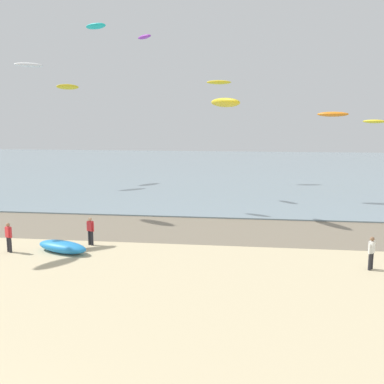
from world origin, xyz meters
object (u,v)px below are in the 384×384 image
(person_by_waterline, at_px, (90,230))
(grounded_kite, at_px, (62,247))
(kite_aloft_0, at_px, (29,65))
(kite_aloft_11, at_px, (219,82))
(kite_aloft_10, at_px, (68,87))
(kite_aloft_7, at_px, (96,26))
(person_left_flank, at_px, (371,252))
(person_nearest_camera, at_px, (9,236))
(kite_aloft_13, at_px, (374,121))
(kite_aloft_3, at_px, (333,114))
(kite_aloft_5, at_px, (225,103))
(kite_aloft_6, at_px, (144,37))

(person_by_waterline, relative_size, grounded_kite, 0.52)
(kite_aloft_0, bearing_deg, kite_aloft_11, -24.66)
(grounded_kite, bearing_deg, kite_aloft_10, 130.85)
(grounded_kite, relative_size, kite_aloft_7, 1.55)
(kite_aloft_10, bearing_deg, person_left_flank, -100.14)
(grounded_kite, distance_m, kite_aloft_10, 31.81)
(grounded_kite, bearing_deg, kite_aloft_0, 138.99)
(kite_aloft_7, xyz_separation_m, kite_aloft_11, (9.11, 16.39, -3.29))
(person_nearest_camera, distance_m, kite_aloft_0, 29.69)
(grounded_kite, height_order, kite_aloft_10, kite_aloft_10)
(kite_aloft_11, bearing_deg, person_left_flank, -82.99)
(grounded_kite, distance_m, kite_aloft_11, 32.85)
(person_nearest_camera, height_order, kite_aloft_13, kite_aloft_13)
(person_left_flank, bearing_deg, kite_aloft_13, 75.54)
(grounded_kite, xyz_separation_m, kite_aloft_10, (-10.92, 27.80, 10.95))
(person_by_waterline, bearing_deg, kite_aloft_13, 49.09)
(kite_aloft_3, height_order, kite_aloft_7, kite_aloft_7)
(person_by_waterline, bearing_deg, kite_aloft_0, 123.29)
(kite_aloft_5, relative_size, kite_aloft_7, 1.65)
(kite_aloft_5, bearing_deg, grounded_kite, 103.57)
(grounded_kite, bearing_deg, kite_aloft_13, 68.88)
(person_left_flank, height_order, kite_aloft_0, kite_aloft_0)
(person_left_flank, distance_m, kite_aloft_3, 24.91)
(kite_aloft_11, relative_size, kite_aloft_13, 1.17)
(person_left_flank, xyz_separation_m, kite_aloft_0, (-30.48, 25.14, 12.51))
(kite_aloft_5, bearing_deg, kite_aloft_6, 5.48)
(kite_aloft_6, height_order, kite_aloft_10, kite_aloft_6)
(person_nearest_camera, height_order, kite_aloft_5, kite_aloft_5)
(kite_aloft_0, distance_m, kite_aloft_7, 15.82)
(person_by_waterline, xyz_separation_m, kite_aloft_5, (7.54, 8.65, 7.81))
(person_by_waterline, bearing_deg, kite_aloft_10, 114.66)
(kite_aloft_0, distance_m, kite_aloft_11, 21.45)
(kite_aloft_6, xyz_separation_m, kite_aloft_10, (-11.34, 8.37, -3.92))
(kite_aloft_13, bearing_deg, person_nearest_camera, -99.94)
(person_nearest_camera, xyz_separation_m, kite_aloft_3, (21.76, 23.32, 7.08))
(kite_aloft_3, distance_m, kite_aloft_11, 14.35)
(person_nearest_camera, distance_m, kite_aloft_3, 32.67)
(kite_aloft_3, relative_size, kite_aloft_5, 0.88)
(person_by_waterline, relative_size, kite_aloft_6, 0.79)
(kite_aloft_0, xyz_separation_m, kite_aloft_6, (14.24, -4.92, 1.77))
(person_nearest_camera, height_order, person_by_waterline, same)
(person_by_waterline, relative_size, kite_aloft_10, 0.58)
(kite_aloft_0, relative_size, kite_aloft_5, 0.88)
(kite_aloft_5, xyz_separation_m, kite_aloft_10, (-19.55, 17.51, 2.55))
(kite_aloft_6, bearing_deg, person_nearest_camera, -52.60)
(person_by_waterline, height_order, kite_aloft_7, kite_aloft_7)
(kite_aloft_3, bearing_deg, kite_aloft_11, -5.60)
(person_by_waterline, bearing_deg, person_left_flank, -8.87)
(kite_aloft_3, xyz_separation_m, kite_aloft_13, (5.42, 5.26, -0.73))
(kite_aloft_5, relative_size, kite_aloft_10, 1.20)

